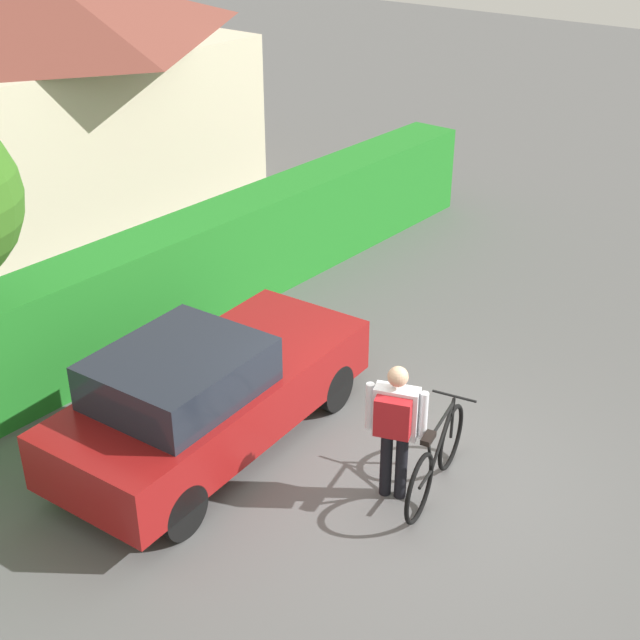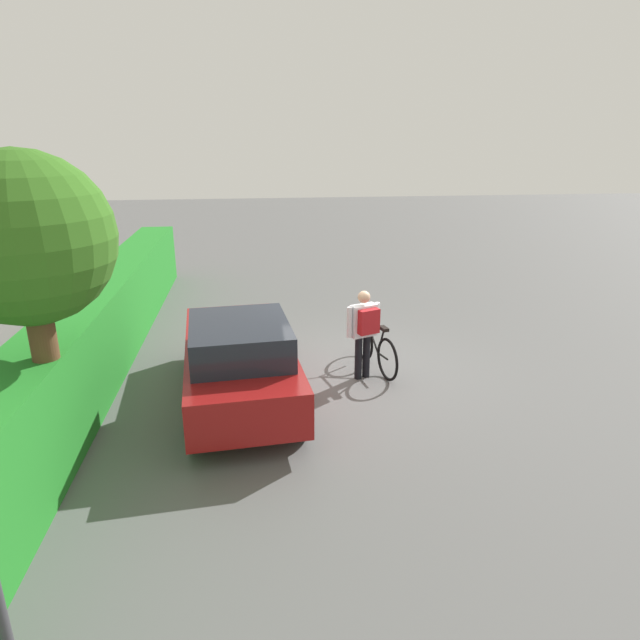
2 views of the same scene
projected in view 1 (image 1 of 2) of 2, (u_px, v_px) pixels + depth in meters
ground_plane at (405, 475)px, 9.74m from camera, size 60.00×60.00×0.00m
hedge_row at (132, 298)px, 11.94m from camera, size 15.26×0.90×1.55m
house_distant at (47, 86)px, 16.57m from camera, size 7.50×4.86×4.46m
parked_car_near at (207, 394)px, 9.85m from camera, size 4.24×2.00×1.49m
bicycle at (436, 459)px, 9.32m from camera, size 1.73×0.58×0.94m
person_rider at (395, 422)px, 8.97m from camera, size 0.47×0.61×1.61m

